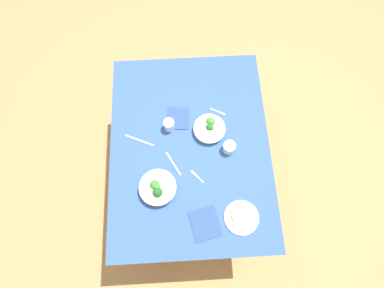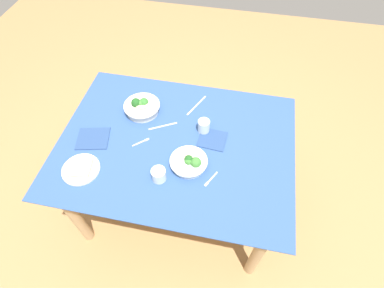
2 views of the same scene
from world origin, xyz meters
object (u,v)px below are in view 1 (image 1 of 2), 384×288
Objects in this scene: bread_side_plate at (242,217)px; fork_by_near_bowl at (197,176)px; broccoli_bowl_far at (209,128)px; napkin_folded_upper at (178,118)px; napkin_folded_lower at (205,224)px; fork_by_far_bowl at (218,112)px; table_knife_left at (140,140)px; water_glass_side at (169,125)px; water_glass_center at (229,147)px; table_knife_right at (173,163)px; broccoli_bowl_near at (158,188)px.

bread_side_plate is 0.38m from fork_by_near_bowl.
napkin_folded_upper is (-0.10, -0.21, -0.03)m from broccoli_bowl_far.
broccoli_bowl_far reaches higher than napkin_folded_lower.
fork_by_far_bowl is at bearing 151.90° from broccoli_bowl_far.
napkin_folded_upper is at bearing -169.03° from napkin_folded_lower.
fork_by_far_bowl and table_knife_left have the same top height.
napkin_folded_upper and napkin_folded_lower have the same top height.
water_glass_side is 0.68m from napkin_folded_lower.
water_glass_center is 0.76× the size of fork_by_far_bowl.
table_knife_right is (0.22, -0.25, -0.03)m from broccoli_bowl_far.
table_knife_left is 0.30m from napkin_folded_upper.
water_glass_center is at bearing 158.08° from napkin_folded_lower.
broccoli_bowl_near reaches higher than water_glass_side.
fork_by_far_bowl is at bearing -173.61° from bread_side_plate.
broccoli_bowl_far reaches higher than fork_by_near_bowl.
broccoli_bowl_far is 0.62m from napkin_folded_lower.
water_glass_side is 0.26m from table_knife_right.
napkin_folded_lower reaches higher than table_knife_right.
napkin_folded_lower is (0.47, -0.19, -0.04)m from water_glass_center.
broccoli_bowl_far is 0.48m from table_knife_left.
bread_side_plate is at bearing 18.91° from table_knife_right.
napkin_folded_upper is (0.04, -0.28, 0.00)m from fork_by_far_bowl.
table_knife_right is (0.08, -0.37, -0.04)m from water_glass_center.
table_knife_left is (-0.34, -0.12, -0.04)m from broccoli_bowl_near.
bread_side_plate is 0.23m from napkin_folded_lower.
water_glass_center is 0.43m from water_glass_side.
fork_by_far_bowl is (-0.52, 0.43, -0.04)m from broccoli_bowl_near.
table_knife_left and table_knife_right have the same top height.
napkin_folded_lower is at bearing -30.42° from table_knife_left.
fork_by_far_bowl and table_knife_right have the same top height.
water_glass_center reaches higher than napkin_folded_lower.
napkin_folded_lower is (0.57, 0.40, 0.00)m from table_knife_left.
table_knife_right is at bearing -155.29° from napkin_folded_lower.
table_knife_left is 1.15× the size of table_knife_right.
fork_by_near_bowl is at bearing -136.93° from bread_side_plate.
table_knife_right is at bearing -132.37° from bread_side_plate.
fork_by_far_bowl is at bearing 106.32° from water_glass_side.
bread_side_plate is (0.59, 0.15, -0.02)m from broccoli_bowl_far.
water_glass_side is at bearing 46.62° from table_knife_left.
fork_by_near_bowl is at bearing -11.77° from table_knife_left.
broccoli_bowl_far is 0.34m from table_knife_right.
water_glass_side reaches higher than napkin_folded_upper.
napkin_folded_upper is at bearing 53.70° from table_knife_left.
fork_by_near_bowl is 0.43m from napkin_folded_upper.
table_knife_left is at bearing -130.94° from bread_side_plate.
broccoli_bowl_far is at bearing 64.92° from napkin_folded_upper.
broccoli_bowl_near is at bearing -62.80° from water_glass_center.
bread_side_plate is 2.65× the size of water_glass_center.
broccoli_bowl_near is at bearing -42.32° from broccoli_bowl_far.
table_knife_right is at bearing 15.81° from fork_by_near_bowl.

